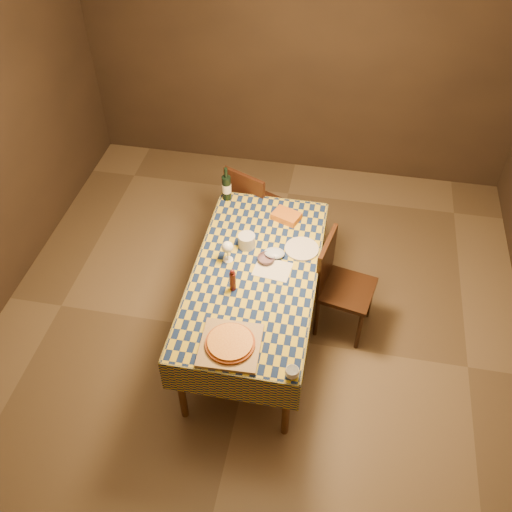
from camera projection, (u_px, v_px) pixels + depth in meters
name	position (u px, v px, depth m)	size (l,w,h in m)	color
room	(255.00, 214.00, 3.89)	(5.00, 5.10, 2.70)	brown
dining_table	(255.00, 280.00, 4.36)	(0.94, 1.84, 0.77)	brown
cutting_board	(230.00, 345.00, 3.81)	(0.40, 0.40, 0.03)	#9E7C4A
pizza	(230.00, 343.00, 3.79)	(0.35, 0.35, 0.03)	#9D451A
pepper_mill	(233.00, 280.00, 4.12)	(0.05, 0.05, 0.20)	#4C1411
bowl	(266.00, 259.00, 4.38)	(0.13, 0.13, 0.04)	#5E444F
wine_glass	(228.00, 248.00, 4.31)	(0.10, 0.10, 0.18)	white
wine_bottle	(227.00, 187.00, 4.85)	(0.11, 0.11, 0.32)	black
deli_tub	(247.00, 241.00, 4.47)	(0.13, 0.13, 0.11)	silver
takeout_container	(286.00, 216.00, 4.72)	(0.22, 0.15, 0.05)	#B96018
white_plate	(302.00, 249.00, 4.48)	(0.27, 0.27, 0.02)	silver
tumbler	(292.00, 373.00, 3.63)	(0.09, 0.09, 0.07)	white
flour_patch	(272.00, 269.00, 4.33)	(0.27, 0.21, 0.00)	silver
flour_bag	(274.00, 253.00, 4.42)	(0.16, 0.12, 0.05)	#ACBDDC
chair_far	(252.00, 204.00, 5.26)	(0.56, 0.56, 0.93)	black
chair_right	(338.00, 281.00, 4.58)	(0.50, 0.50, 0.93)	black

